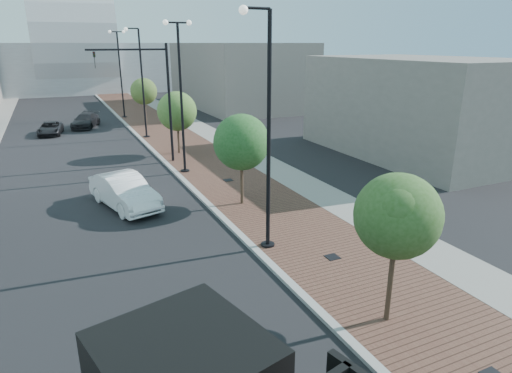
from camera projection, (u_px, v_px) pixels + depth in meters
name	position (u px, v px, depth m)	size (l,w,h in m)	color
sidewalk	(163.00, 124.00, 44.94)	(7.00, 140.00, 0.12)	#4C2D23
concrete_strip	(189.00, 122.00, 46.02)	(2.40, 140.00, 0.13)	slate
curb	(128.00, 127.00, 43.53)	(0.30, 140.00, 0.14)	gray
white_sedan	(124.00, 191.00, 22.18)	(1.78, 5.10, 1.68)	white
dark_car_mid	(50.00, 128.00, 39.97)	(1.89, 4.09, 1.14)	black
dark_car_far	(86.00, 121.00, 43.33)	(1.91, 4.69, 1.36)	black
pedestrian	(242.00, 148.00, 31.13)	(0.62, 0.41, 1.71)	black
streetlight_1	(266.00, 144.00, 16.55)	(1.44, 0.56, 9.21)	black
streetlight_2	(181.00, 97.00, 26.78)	(1.72, 0.56, 9.28)	black
streetlight_3	(142.00, 88.00, 37.23)	(1.44, 0.56, 9.21)	black
streetlight_4	(121.00, 74.00, 47.46)	(1.72, 0.56, 9.28)	black
traffic_mast	(155.00, 91.00, 28.96)	(5.09, 0.20, 8.00)	black
tree_0	(398.00, 216.00, 12.15)	(2.46, 2.42, 4.65)	#382619
tree_1	(242.00, 142.00, 21.66)	(2.79, 2.79, 4.73)	#382619
tree_2	(178.00, 111.00, 32.03)	(2.87, 2.87, 4.68)	#382619
tree_3	(144.00, 91.00, 42.27)	(2.56, 2.54, 4.82)	#382619
convention_center	(72.00, 54.00, 79.65)	(50.00, 30.00, 50.00)	#A0A5AA
commercial_block_ne	(238.00, 75.00, 57.33)	(12.00, 22.00, 8.00)	slate
commercial_block_e	(418.00, 107.00, 32.44)	(10.00, 16.00, 7.00)	#625D58
utility_cover_1	(332.00, 257.00, 16.91)	(0.50, 0.50, 0.02)	black
utility_cover_2	(228.00, 180.00, 26.38)	(0.50, 0.50, 0.02)	black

